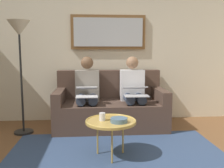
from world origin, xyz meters
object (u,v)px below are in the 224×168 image
laptop_white (87,92)px  person_right (87,90)px  couch (110,107)px  person_left (133,90)px  bowl (119,120)px  standing_lamp (19,41)px  framed_mirror (108,32)px  laptop_silver (136,91)px  coffee_table (111,122)px  cup (102,117)px

laptop_white → person_right: bearing=-90.0°
couch → person_left: (-0.37, 0.07, 0.30)m
bowl → standing_lamp: standing_lamp is taller
standing_lamp → bowl: bearing=142.4°
person_left → person_right: bearing=0.0°
framed_mirror → laptop_white: (0.37, 0.70, -0.92)m
couch → standing_lamp: standing_lamp is taller
laptop_silver → bowl: bearing=69.8°
couch → framed_mirror: 1.30m
framed_mirror → coffee_table: size_ratio=2.21×
coffee_table → person_right: bearing=-75.8°
coffee_table → bowl: size_ratio=3.04×
laptop_white → coffee_table: bearing=107.8°
laptop_silver → person_right: size_ratio=0.31×
couch → cup: (0.17, 1.20, 0.16)m
cup → laptop_white: laptop_white is taller
couch → standing_lamp: size_ratio=1.05×
coffee_table → standing_lamp: 1.83m
cup → bowl: (-0.18, 0.09, -0.02)m
couch → person_left: 0.48m
person_left → laptop_silver: 0.25m
bowl → laptop_silver: size_ratio=0.54×
person_left → standing_lamp: (1.69, 0.20, 0.76)m
coffee_table → person_right: person_right is taller
couch → framed_mirror: framed_mirror is taller
cup → person_right: bearing=-80.4°
laptop_white → bowl: bearing=110.9°
cup → framed_mirror: bearing=-96.2°
bowl → standing_lamp: bearing=-37.6°
bowl → person_left: (-0.36, -1.22, 0.15)m
coffee_table → framed_mirror: bearing=-92.7°
person_right → standing_lamp: size_ratio=0.69×
coffee_table → laptop_silver: (-0.44, -0.90, 0.21)m
laptop_silver → couch: bearing=-40.9°
couch → bowl: 1.30m
coffee_table → bowl: 0.12m
couch → coffee_table: bearing=86.4°
coffee_table → laptop_white: laptop_white is taller
coffee_table → person_right: 1.20m
bowl → standing_lamp: 1.91m
laptop_white → person_left: bearing=-161.6°
couch → cup: 1.23m
person_right → bowl: bearing=107.0°
couch → standing_lamp: 1.71m
framed_mirror → bowl: 2.01m
person_right → standing_lamp: bearing=11.7°
person_left → standing_lamp: size_ratio=0.69×
coffee_table → bowl: bearing=138.5°
couch → bowl: couch is taller
framed_mirror → cup: size_ratio=14.35×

